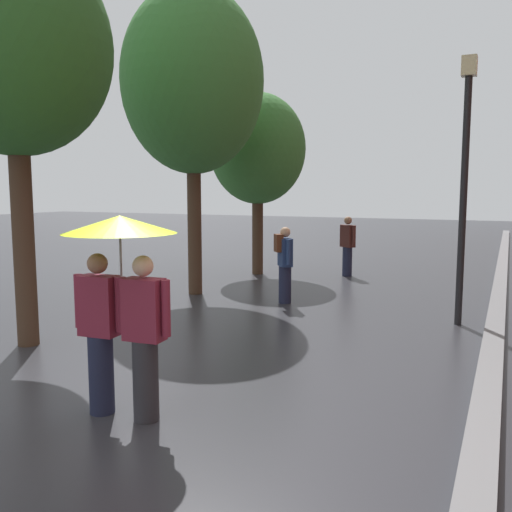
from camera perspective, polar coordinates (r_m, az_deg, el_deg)
ground_plane at (r=6.23m, az=-10.00°, el=-15.23°), size 80.00×80.00×0.00m
kerb_strip at (r=14.89m, az=24.01°, el=-2.48°), size 0.30×36.00×0.12m
street_tree_0 at (r=9.02m, az=-23.83°, el=19.07°), size 2.77×2.77×5.91m
street_tree_1 at (r=12.52m, az=-6.59°, el=17.53°), size 3.09×3.09×6.68m
street_tree_2 at (r=15.19m, az=0.17°, el=10.98°), size 2.61×2.61×4.93m
couple_under_umbrella at (r=5.72m, az=-13.84°, el=-2.74°), size 1.14×1.14×2.08m
street_lamp_post at (r=10.00m, az=20.82°, el=8.13°), size 0.24×0.24×4.52m
pedestrian_walking_midground at (r=11.30m, az=2.97°, el=-0.68°), size 0.45×0.49×1.58m
pedestrian_walking_far at (r=15.04m, az=9.47°, el=1.04°), size 0.50×0.41×1.61m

